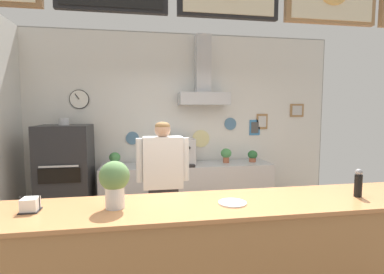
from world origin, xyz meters
name	(u,v)px	position (x,y,z in m)	size (l,w,h in m)	color
back_wall_assembly	(185,120)	(0.02, 2.33, 1.62)	(5.17, 2.76, 3.05)	gray
service_counter	(235,269)	(0.00, -0.41, 0.54)	(3.81, 0.67, 1.09)	#B77F4C
back_prep_counter	(188,192)	(0.02, 2.08, 0.45)	(2.73, 0.61, 0.92)	#B7BABF
pizza_oven	(66,179)	(-1.79, 1.91, 0.79)	(0.71, 0.70, 1.67)	#232326
shop_worker	(163,188)	(-0.47, 0.84, 0.88)	(0.61, 0.22, 1.65)	#232328
espresso_machine	(177,152)	(-0.16, 2.05, 1.12)	(0.56, 0.47, 0.42)	#B7BABF
potted_sage	(115,158)	(-1.11, 2.05, 1.04)	(0.17, 0.17, 0.22)	#9E563D
potted_basil	(226,154)	(0.66, 2.10, 1.06)	(0.18, 0.18, 0.24)	#9E563D
potted_oregano	(253,156)	(1.12, 2.10, 1.02)	(0.16, 0.16, 0.19)	#9E563D
potted_thyme	(155,156)	(-0.50, 2.08, 1.06)	(0.21, 0.21, 0.25)	#9E563D
pepper_grinder	(358,183)	(1.01, -0.45, 1.20)	(0.06, 0.06, 0.23)	black
napkin_holder	(30,205)	(-1.47, -0.38, 1.13)	(0.13, 0.12, 0.11)	#262628
basil_vase	(115,182)	(-0.90, -0.40, 1.27)	(0.21, 0.21, 0.34)	silver
condiment_plate	(232,203)	(-0.04, -0.45, 1.09)	(0.21, 0.21, 0.01)	white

